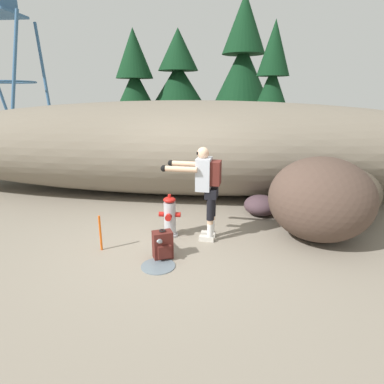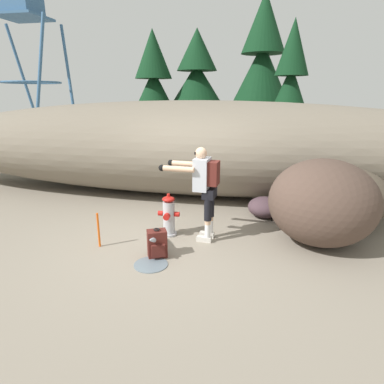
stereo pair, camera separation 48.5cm
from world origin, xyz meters
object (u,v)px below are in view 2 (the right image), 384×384
object	(u,v)px
spare_backpack	(157,244)
boulder_mid	(345,196)
utility_worker	(203,183)
survey_stake	(99,230)
fire_hydrant	(169,216)
boulder_large	(323,202)
boulder_small	(265,207)
watchtower	(21,1)

from	to	relation	value
spare_backpack	boulder_mid	xyz separation A→B (m)	(3.24, 2.03, 0.34)
utility_worker	survey_stake	world-z (taller)	utility_worker
fire_hydrant	spare_backpack	distance (m)	0.87
boulder_large	survey_stake	bearing A→B (deg)	-167.30
boulder_large	survey_stake	distance (m)	3.79
spare_backpack	survey_stake	size ratio (longest dim) A/B	0.78
boulder_mid	survey_stake	size ratio (longest dim) A/B	2.83
boulder_mid	boulder_small	xyz separation A→B (m)	(-1.51, 0.09, -0.35)
boulder_mid	fire_hydrant	bearing A→B (deg)	-160.12
utility_worker	boulder_large	size ratio (longest dim) A/B	0.91
survey_stake	boulder_large	bearing A→B (deg)	12.70
boulder_large	boulder_small	xyz separation A→B (m)	(-0.88, 1.12, -0.52)
fire_hydrant	spare_backpack	xyz separation A→B (m)	(0.02, -0.85, -0.15)
spare_backpack	boulder_large	size ratio (longest dim) A/B	0.26
boulder_small	boulder_mid	bearing A→B (deg)	-3.47
watchtower	boulder_large	bearing A→B (deg)	-40.66
boulder_mid	survey_stake	bearing A→B (deg)	-156.60
utility_worker	boulder_mid	world-z (taller)	utility_worker
fire_hydrant	utility_worker	xyz separation A→B (m)	(0.63, -0.07, 0.68)
survey_stake	fire_hydrant	bearing A→B (deg)	33.25
utility_worker	spare_backpack	xyz separation A→B (m)	(-0.61, -0.79, -0.82)
boulder_small	survey_stake	bearing A→B (deg)	-145.03
fire_hydrant	utility_worker	distance (m)	0.93
spare_backpack	boulder_mid	size ratio (longest dim) A/B	0.28
spare_backpack	boulder_mid	distance (m)	3.84
spare_backpack	boulder_large	bearing A→B (deg)	87.11
fire_hydrant	boulder_large	distance (m)	2.67
utility_worker	boulder_small	xyz separation A→B (m)	(1.12, 1.34, -0.83)
boulder_mid	boulder_small	world-z (taller)	boulder_mid
fire_hydrant	boulder_large	xyz separation A→B (m)	(2.64, 0.15, 0.37)
boulder_large	watchtower	xyz separation A→B (m)	(-12.93, 11.11, 6.20)
spare_backpack	survey_stake	xyz separation A→B (m)	(-1.06, 0.17, 0.08)
watchtower	survey_stake	distance (m)	16.50
watchtower	survey_stake	world-z (taller)	watchtower
boulder_large	survey_stake	xyz separation A→B (m)	(-3.67, -0.83, -0.43)
watchtower	fire_hydrant	bearing A→B (deg)	-47.54
fire_hydrant	boulder_small	bearing A→B (deg)	35.95
utility_worker	boulder_large	bearing A→B (deg)	-167.68
utility_worker	boulder_small	size ratio (longest dim) A/B	2.31
utility_worker	watchtower	bearing A→B (deg)	-39.71
boulder_small	survey_stake	world-z (taller)	survey_stake
fire_hydrant	boulder_small	world-z (taller)	fire_hydrant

